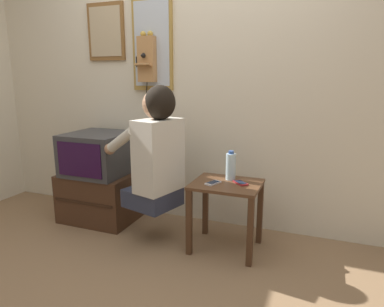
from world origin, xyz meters
The scene contains 12 objects.
ground_plane centered at (0.00, 0.00, 0.00)m, with size 14.00×14.00×0.00m, color #846647.
wall_back centered at (0.00, 1.11, 1.27)m, with size 6.80×0.05×2.55m.
side_table centered at (0.40, 0.64, 0.40)m, with size 0.50×0.42×0.52m.
person centered at (-0.13, 0.55, 0.75)m, with size 0.60×0.50×0.94m.
tv_stand centered at (-0.82, 0.76, 0.22)m, with size 0.65×0.48×0.43m.
television centered at (-0.81, 0.77, 0.62)m, with size 0.52×0.52×0.37m.
wall_phone_antique centered at (-0.44, 1.03, 1.43)m, with size 0.19×0.19×0.80m.
framed_picture centered at (-0.88, 1.08, 1.68)m, with size 0.38×0.03×0.50m.
wall_mirror centered at (-0.41, 1.07, 1.56)m, with size 0.38×0.03×0.79m.
cell_phone_held centered at (0.31, 0.59, 0.53)m, with size 0.10×0.14×0.01m.
cell_phone_spare centered at (0.50, 0.66, 0.53)m, with size 0.13×0.13×0.01m.
water_bottle centered at (0.41, 0.74, 0.63)m, with size 0.08×0.08×0.22m.
Camera 1 is at (1.03, -1.69, 1.29)m, focal length 32.00 mm.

